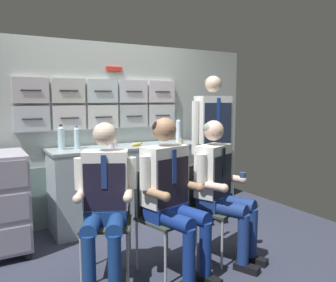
{
  "coord_description": "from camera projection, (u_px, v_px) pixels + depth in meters",
  "views": [
    {
      "loc": [
        -1.36,
        -2.65,
        1.48
      ],
      "look_at": [
        0.27,
        0.19,
        1.08
      ],
      "focal_mm": 36.94,
      "sensor_mm": 36.0,
      "label": 1
    }
  ],
  "objects": [
    {
      "name": "paper_cup_blue",
      "position": [
        181.0,
        141.0,
        4.24
      ],
      "size": [
        0.06,
        0.06,
        0.06
      ],
      "color": "tan",
      "rests_on": "galley_counter"
    },
    {
      "name": "water_bottle_clear",
      "position": [
        77.0,
        138.0,
        3.8
      ],
      "size": [
        0.06,
        0.06,
        0.26
      ],
      "color": "silver",
      "rests_on": "galley_counter"
    },
    {
      "name": "water_bottle_short",
      "position": [
        61.0,
        138.0,
        3.73
      ],
      "size": [
        0.07,
        0.07,
        0.27
      ],
      "color": "silver",
      "rests_on": "galley_counter"
    },
    {
      "name": "folding_chair_center",
      "position": [
        159.0,
        207.0,
        3.01
      ],
      "size": [
        0.48,
        0.48,
        0.87
      ],
      "color": "#A8AAAF",
      "rests_on": "ground"
    },
    {
      "name": "folding_chair_right",
      "position": [
        205.0,
        199.0,
        3.27
      ],
      "size": [
        0.53,
        0.53,
        0.87
      ],
      "color": "#A8AAAF",
      "rests_on": "ground"
    },
    {
      "name": "galley_counter",
      "position": [
        129.0,
        184.0,
        4.13
      ],
      "size": [
        1.84,
        0.53,
        0.93
      ],
      "color": "#A1AFB7",
      "rests_on": "ground"
    },
    {
      "name": "folding_chair_left",
      "position": [
        107.0,
        210.0,
        2.93
      ],
      "size": [
        0.53,
        0.53,
        0.87
      ],
      "color": "#A8AAAF",
      "rests_on": "ground"
    },
    {
      "name": "crew_member_standing",
      "position": [
        213.0,
        135.0,
        4.09
      ],
      "size": [
        0.55,
        0.29,
        1.75
      ],
      "color": "black",
      "rests_on": "ground"
    },
    {
      "name": "water_bottle_blue_cap",
      "position": [
        178.0,
        130.0,
        4.51
      ],
      "size": [
        0.06,
        0.06,
        0.31
      ],
      "color": "silver",
      "rests_on": "galley_counter"
    },
    {
      "name": "ground",
      "position": [
        153.0,
        265.0,
        3.14
      ],
      "size": [
        4.8,
        4.8,
        0.04
      ],
      "primitive_type": "cube",
      "color": "#2F3345"
    },
    {
      "name": "service_trolley",
      "position": [
        5.0,
        200.0,
        3.3
      ],
      "size": [
        0.4,
        0.65,
        0.98
      ],
      "color": "black",
      "rests_on": "ground"
    },
    {
      "name": "coffee_cup_spare",
      "position": [
        112.0,
        145.0,
        3.81
      ],
      "size": [
        0.07,
        0.07,
        0.07
      ],
      "color": "silver",
      "rests_on": "galley_counter"
    },
    {
      "name": "crew_member_left",
      "position": [
        105.0,
        195.0,
        2.74
      ],
      "size": [
        0.58,
        0.69,
        1.3
      ],
      "color": "black",
      "rests_on": "ground"
    },
    {
      "name": "galley_bulkhead",
      "position": [
        101.0,
        133.0,
        4.19
      ],
      "size": [
        4.2,
        0.14,
        2.15
      ],
      "color": "#AFB9B5",
      "rests_on": "ground"
    },
    {
      "name": "snack_banana",
      "position": [
        137.0,
        144.0,
        4.04
      ],
      "size": [
        0.17,
        0.1,
        0.04
      ],
      "color": "yellow",
      "rests_on": "galley_counter"
    },
    {
      "name": "crew_member_right",
      "position": [
        221.0,
        183.0,
        3.15
      ],
      "size": [
        0.56,
        0.68,
        1.29
      ],
      "color": "black",
      "rests_on": "ground"
    },
    {
      "name": "crew_member_center",
      "position": [
        171.0,
        188.0,
        2.87
      ],
      "size": [
        0.54,
        0.69,
        1.33
      ],
      "color": "black",
      "rests_on": "ground"
    },
    {
      "name": "paper_cup_tan",
      "position": [
        114.0,
        143.0,
        4.03
      ],
      "size": [
        0.06,
        0.06,
        0.07
      ],
      "color": "silver",
      "rests_on": "galley_counter"
    }
  ]
}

